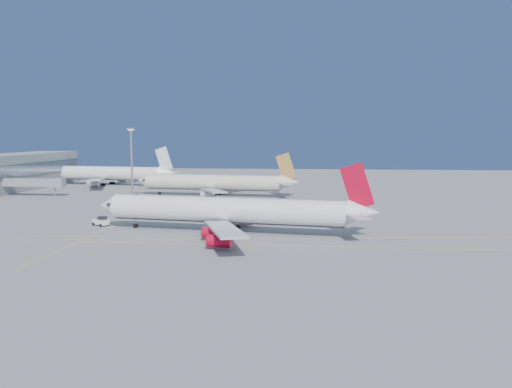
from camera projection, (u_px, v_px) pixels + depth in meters
name	position (u px, v px, depth m)	size (l,w,h in m)	color
ground	(267.00, 234.00, 133.78)	(500.00, 500.00, 0.00)	slate
terminal	(0.00, 174.00, 228.87)	(18.40, 110.00, 15.00)	gray
jet_bridge	(37.00, 183.00, 214.02)	(23.60, 3.60, 6.90)	gray
taxiway_lines	(210.00, 228.00, 141.56)	(118.86, 140.00, 0.02)	#ECAF0D
airliner_virgin	(232.00, 211.00, 134.84)	(69.33, 61.65, 17.15)	white
airliner_etihad	(216.00, 183.00, 214.79)	(63.75, 58.57, 16.63)	beige
airliner_third	(108.00, 173.00, 260.77)	(66.68, 60.91, 17.91)	white
pushback_tug	(101.00, 221.00, 145.26)	(4.88, 4.37, 2.47)	white
light_mast	(132.00, 159.00, 195.28)	(2.19, 2.19, 25.35)	gray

